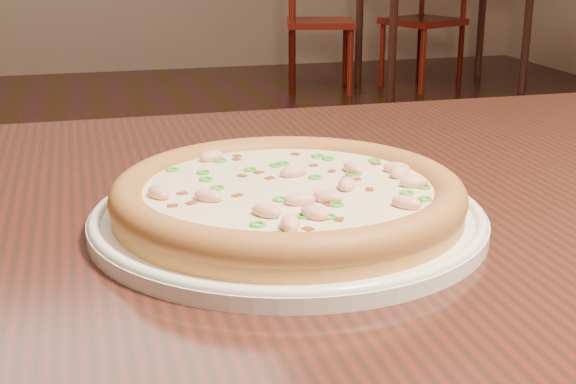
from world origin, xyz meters
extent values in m
cube|color=black|center=(0.30, -0.89, 0.73)|extent=(1.20, 0.80, 0.04)
cylinder|color=white|center=(0.18, -0.94, 0.76)|extent=(0.33, 0.33, 0.01)
torus|color=white|center=(0.18, -0.94, 0.76)|extent=(0.32, 0.32, 0.01)
cylinder|color=#CD894B|center=(0.18, -0.94, 0.77)|extent=(0.29, 0.29, 0.02)
torus|color=#AD6E3A|center=(0.18, -0.94, 0.78)|extent=(0.29, 0.29, 0.03)
cylinder|color=beige|center=(0.18, -0.94, 0.78)|extent=(0.24, 0.24, 0.00)
ellipsoid|color=#F2B29E|center=(0.20, -0.99, 0.79)|extent=(0.03, 0.03, 0.01)
ellipsoid|color=#F2B29E|center=(0.15, -1.03, 0.79)|extent=(0.02, 0.03, 0.01)
ellipsoid|color=#F2B29E|center=(0.28, -0.97, 0.79)|extent=(0.03, 0.02, 0.01)
ellipsoid|color=#F2B29E|center=(0.13, -0.85, 0.79)|extent=(0.03, 0.02, 0.01)
ellipsoid|color=#F2B29E|center=(0.28, -0.93, 0.79)|extent=(0.03, 0.03, 0.01)
ellipsoid|color=#F2B29E|center=(0.11, -0.96, 0.79)|extent=(0.03, 0.03, 0.01)
ellipsoid|color=#F2B29E|center=(0.22, -0.96, 0.79)|extent=(0.02, 0.03, 0.01)
ellipsoid|color=#F2B29E|center=(0.14, -1.01, 0.79)|extent=(0.03, 0.03, 0.01)
ellipsoid|color=#F2B29E|center=(0.25, -1.01, 0.79)|extent=(0.03, 0.03, 0.01)
ellipsoid|color=#F2B29E|center=(0.18, -1.02, 0.79)|extent=(0.02, 0.03, 0.01)
ellipsoid|color=#F2B29E|center=(0.19, -0.91, 0.79)|extent=(0.02, 0.02, 0.01)
ellipsoid|color=#F2B29E|center=(0.07, -0.94, 0.79)|extent=(0.02, 0.03, 0.01)
ellipsoid|color=#F2B29E|center=(0.24, -0.92, 0.79)|extent=(0.02, 0.03, 0.01)
ellipsoid|color=#F2B29E|center=(0.28, -0.94, 0.79)|extent=(0.03, 0.03, 0.01)
ellipsoid|color=#F2B29E|center=(0.17, -0.99, 0.79)|extent=(0.02, 0.02, 0.01)
cube|color=maroon|center=(0.09, -0.96, 0.78)|extent=(0.01, 0.01, 0.00)
cube|color=maroon|center=(0.15, -0.85, 0.78)|extent=(0.01, 0.01, 0.00)
cube|color=maroon|center=(0.21, -0.85, 0.78)|extent=(0.01, 0.01, 0.00)
cube|color=maroon|center=(0.19, -0.99, 0.78)|extent=(0.01, 0.01, 0.00)
cube|color=maroon|center=(0.27, -0.90, 0.78)|extent=(0.01, 0.01, 0.00)
cube|color=maroon|center=(0.24, -0.97, 0.78)|extent=(0.01, 0.01, 0.00)
cube|color=maroon|center=(0.17, -0.92, 0.78)|extent=(0.01, 0.01, 0.00)
cube|color=maroon|center=(0.16, -1.04, 0.78)|extent=(0.01, 0.01, 0.00)
cube|color=maroon|center=(0.19, -1.03, 0.78)|extent=(0.01, 0.01, 0.00)
cube|color=maroon|center=(0.15, -0.90, 0.78)|extent=(0.01, 0.01, 0.00)
cube|color=maroon|center=(0.14, -0.99, 0.78)|extent=(0.01, 0.01, 0.00)
cube|color=maroon|center=(0.15, -0.84, 0.78)|extent=(0.01, 0.01, 0.00)
cube|color=maroon|center=(0.21, -0.89, 0.78)|extent=(0.01, 0.01, 0.00)
cube|color=maroon|center=(0.24, -0.94, 0.78)|extent=(0.01, 0.01, 0.00)
cube|color=maroon|center=(0.13, -0.95, 0.78)|extent=(0.01, 0.01, 0.00)
cube|color=maroon|center=(0.23, -0.93, 0.78)|extent=(0.01, 0.01, 0.00)
cube|color=maroon|center=(0.14, -1.04, 0.78)|extent=(0.01, 0.01, 0.00)
cube|color=maroon|center=(0.22, -0.91, 0.78)|extent=(0.01, 0.01, 0.00)
cube|color=maroon|center=(0.26, -1.01, 0.78)|extent=(0.01, 0.01, 0.00)
cube|color=maroon|center=(0.09, -0.94, 0.78)|extent=(0.01, 0.01, 0.00)
cube|color=maroon|center=(0.16, -0.90, 0.78)|extent=(0.01, 0.01, 0.00)
cube|color=maroon|center=(0.08, -0.97, 0.78)|extent=(0.01, 0.01, 0.00)
torus|color=green|center=(0.18, -1.02, 0.79)|extent=(0.02, 0.02, 0.00)
torus|color=green|center=(0.19, -0.88, 0.79)|extent=(0.01, 0.01, 0.00)
torus|color=green|center=(0.12, -0.93, 0.79)|extent=(0.02, 0.02, 0.00)
torus|color=green|center=(0.27, -1.00, 0.79)|extent=(0.01, 0.01, 0.00)
torus|color=green|center=(0.15, -1.04, 0.79)|extent=(0.01, 0.01, 0.00)
torus|color=green|center=(0.17, -1.01, 0.79)|extent=(0.02, 0.02, 0.00)
torus|color=green|center=(0.23, -0.86, 0.79)|extent=(0.02, 0.02, 0.00)
torus|color=green|center=(0.27, -0.89, 0.79)|extent=(0.01, 0.01, 0.00)
torus|color=green|center=(0.18, -0.88, 0.79)|extent=(0.02, 0.02, 0.00)
torus|color=green|center=(0.20, -0.92, 0.79)|extent=(0.01, 0.01, 0.00)
torus|color=green|center=(0.28, -0.97, 0.79)|extent=(0.02, 0.02, 0.00)
torus|color=green|center=(0.19, -1.02, 0.79)|extent=(0.01, 0.01, 0.00)
torus|color=green|center=(0.11, -0.91, 0.79)|extent=(0.02, 0.02, 0.00)
torus|color=green|center=(0.16, -0.89, 0.79)|extent=(0.02, 0.02, 0.00)
torus|color=green|center=(0.15, -0.99, 0.79)|extent=(0.01, 0.01, 0.00)
torus|color=green|center=(0.24, -0.92, 0.79)|extent=(0.02, 0.02, 0.00)
torus|color=green|center=(0.12, -0.89, 0.79)|extent=(0.02, 0.02, 0.00)
torus|color=green|center=(0.13, -1.02, 0.79)|extent=(0.02, 0.02, 0.00)
torus|color=green|center=(0.26, -0.98, 0.79)|extent=(0.01, 0.01, 0.00)
torus|color=green|center=(0.16, -0.97, 0.79)|extent=(0.02, 0.02, 0.00)
torus|color=green|center=(0.09, -0.87, 0.79)|extent=(0.01, 0.01, 0.00)
torus|color=green|center=(0.23, -0.87, 0.79)|extent=(0.02, 0.02, 0.00)
torus|color=green|center=(0.20, -1.00, 0.79)|extent=(0.01, 0.01, 0.00)
torus|color=green|center=(0.14, -0.85, 0.79)|extent=(0.02, 0.02, 0.00)
cylinder|color=black|center=(1.87, 2.99, 0.35)|extent=(0.05, 0.05, 0.71)
cylinder|color=black|center=(2.77, 2.99, 0.35)|extent=(0.05, 0.05, 0.71)
cylinder|color=black|center=(1.87, 3.59, 0.35)|extent=(0.05, 0.05, 0.71)
cylinder|color=black|center=(2.77, 3.59, 0.35)|extent=(0.05, 0.05, 0.71)
cube|color=#580E08|center=(1.54, 3.41, 0.43)|extent=(0.51, 0.51, 0.04)
cylinder|color=#580E08|center=(1.67, 3.20, 0.21)|extent=(0.04, 0.04, 0.41)
cylinder|color=#580E08|center=(1.75, 3.55, 0.21)|extent=(0.04, 0.04, 0.41)
cylinder|color=#580E08|center=(1.32, 3.28, 0.21)|extent=(0.04, 0.04, 0.41)
cylinder|color=#580E08|center=(1.40, 3.63, 0.21)|extent=(0.04, 0.04, 0.41)
cylinder|color=#580E08|center=(1.32, 3.28, 0.47)|extent=(0.04, 0.04, 0.95)
cylinder|color=#580E08|center=(1.40, 3.63, 0.47)|extent=(0.04, 0.04, 0.95)
cube|color=#580E08|center=(2.21, 3.35, 0.43)|extent=(0.55, 0.55, 0.04)
cylinder|color=#580E08|center=(1.98, 3.44, 0.21)|extent=(0.04, 0.04, 0.41)
cylinder|color=#580E08|center=(2.12, 3.11, 0.21)|extent=(0.04, 0.04, 0.41)
cylinder|color=#580E08|center=(2.31, 3.58, 0.21)|extent=(0.04, 0.04, 0.41)
cylinder|color=#580E08|center=(2.45, 3.25, 0.21)|extent=(0.04, 0.04, 0.41)
cylinder|color=#580E08|center=(2.31, 3.58, 0.47)|extent=(0.04, 0.04, 0.95)
cylinder|color=#580E08|center=(2.45, 3.25, 0.47)|extent=(0.04, 0.04, 0.95)
camera|label=1|loc=(0.02, -1.54, 0.98)|focal=50.00mm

